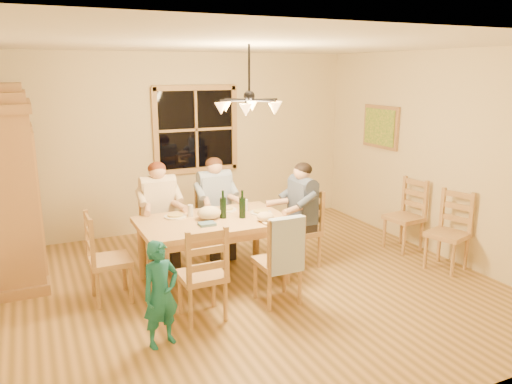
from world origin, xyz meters
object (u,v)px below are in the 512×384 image
chandelier (249,105)px  chair_end_left (111,274)px  chair_near_left (202,289)px  chair_spare_back (403,228)px  armoire (9,192)px  wine_bottle_b (242,204)px  adult_plaid_man (215,194)px  chair_near_right (277,275)px  chair_far_left (161,241)px  chair_far_right (216,233)px  chair_spare_front (446,246)px  chair_end_right (300,242)px  child (161,294)px  adult_woman (159,201)px  dining_table (213,228)px  adult_slate_man (301,201)px  wine_bottle_a (223,204)px

chandelier → chair_end_left: (-1.49, 0.32, -1.77)m
chair_near_left → chair_spare_back: (3.18, 0.73, 0.00)m
armoire → wine_bottle_b: 2.71m
adult_plaid_man → chair_near_left: bearing=64.8°
chair_near_right → chair_far_left: bearing=117.9°
chair_far_right → chair_end_left: bearing=28.0°
chair_far_left → chair_spare_front: 3.61m
chair_far_left → chair_spare_back: 3.32m
chair_end_left → chair_spare_front: (3.94, -0.86, 0.00)m
chair_end_left → chair_near_left: bearing=43.3°
chandelier → armoire: size_ratio=0.33×
chair_end_left → chair_end_right: 2.36m
chair_near_right → child: (-1.35, -0.34, 0.19)m
chair_end_left → adult_plaid_man: 1.79m
chair_far_left → chair_end_left: (-0.75, -0.81, 0.00)m
chair_near_right → adult_woman: (-0.87, 1.60, 0.54)m
chair_near_right → chair_end_left: bearing=153.4°
chandelier → chair_end_left: 2.34m
chair_end_right → adult_plaid_man: adult_plaid_man is taller
chandelier → chair_near_left: (-0.73, -0.47, -1.77)m
adult_woman → child: bearing=75.5°
dining_table → adult_plaid_man: (0.32, 0.81, 0.18)m
dining_table → child: (-0.91, -1.14, -0.16)m
armoire → child: 2.58m
child → chair_spare_back: same height
chair_end_left → dining_table: bearing=90.0°
armoire → chair_near_right: size_ratio=2.32×
chair_end_right → adult_woman: (-1.61, 0.79, 0.54)m
armoire → chair_end_left: size_ratio=2.32×
adult_slate_man → wine_bottle_a: 1.05m
child → chair_spare_front: 3.69m
chair_far_right → chair_end_right: size_ratio=1.00×
dining_table → wine_bottle_a: 0.30m
dining_table → chair_near_right: chair_near_right is taller
adult_woman → chair_spare_back: adult_woman is taller
chair_end_right → adult_slate_man: 0.54m
chandelier → wine_bottle_b: chandelier is taller
chair_end_left → adult_slate_man: 2.42m
armoire → adult_woman: (1.67, -0.28, -0.22)m
chair_far_right → child: bearing=57.0°
chair_end_right → wine_bottle_a: (-1.05, -0.01, 0.62)m
chair_end_left → child: bearing=12.7°
chair_far_left → chair_far_right: size_ratio=1.00×
adult_plaid_man → wine_bottle_a: bearing=75.9°
chair_far_left → chair_end_right: size_ratio=1.00×
adult_plaid_man → armoire: bearing=-7.0°
dining_table → wine_bottle_a: (0.13, 0.00, 0.27)m
chair_spare_back → chair_near_right: bearing=100.6°
child → chair_spare_front: (3.68, 0.26, -0.19)m
armoire → dining_table: bearing=-27.2°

